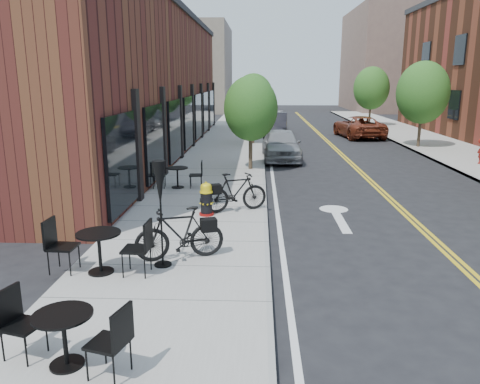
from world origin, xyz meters
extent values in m
plane|color=black|center=(0.00, 0.00, 0.00)|extent=(120.00, 120.00, 0.00)
cube|color=#9E9B93|center=(-2.00, 10.00, 0.06)|extent=(4.00, 70.00, 0.12)
cube|color=#491B17|center=(-6.50, 14.00, 3.50)|extent=(5.00, 28.00, 7.00)
cube|color=#726656|center=(-8.00, 48.00, 5.00)|extent=(8.00, 14.00, 10.00)
cube|color=brown|center=(16.00, 50.00, 6.00)|extent=(10.00, 16.00, 12.00)
cylinder|color=#382B1E|center=(-0.60, 9.00, 0.93)|extent=(0.16, 0.16, 1.61)
ellipsoid|color=#265F1E|center=(-0.60, 9.00, 2.61)|extent=(2.20, 2.20, 2.64)
cylinder|color=#382B1E|center=(-0.60, 17.00, 0.96)|extent=(0.16, 0.16, 1.68)
ellipsoid|color=#265F1E|center=(-0.60, 17.00, 2.72)|extent=(2.30, 2.30, 2.76)
cylinder|color=#382B1E|center=(-0.60, 25.00, 0.91)|extent=(0.16, 0.16, 1.57)
ellipsoid|color=#265F1E|center=(-0.60, 25.00, 2.54)|extent=(2.10, 2.10, 2.52)
cylinder|color=#382B1E|center=(-0.60, 33.00, 0.98)|extent=(0.16, 0.16, 1.71)
ellipsoid|color=#265F1E|center=(-0.60, 33.00, 2.79)|extent=(2.40, 2.40, 2.88)
cylinder|color=#382B1E|center=(8.60, 16.00, 1.03)|extent=(0.16, 0.16, 1.82)
ellipsoid|color=#265F1E|center=(8.60, 16.00, 3.06)|extent=(2.80, 2.80, 3.36)
cylinder|color=#382B1E|center=(8.60, 28.00, 1.03)|extent=(0.16, 0.16, 1.82)
ellipsoid|color=#265F1E|center=(8.60, 28.00, 3.06)|extent=(2.80, 2.80, 3.36)
cylinder|color=maroon|center=(-1.68, 2.13, 0.15)|extent=(0.51, 0.51, 0.06)
cylinder|color=black|center=(-1.68, 2.13, 0.46)|extent=(0.40, 0.40, 0.61)
cylinder|color=yellow|center=(-1.68, 2.13, 0.77)|extent=(0.45, 0.45, 0.04)
cylinder|color=yellow|center=(-1.68, 2.13, 0.86)|extent=(0.39, 0.39, 0.14)
ellipsoid|color=yellow|center=(-1.68, 2.13, 0.94)|extent=(0.37, 0.37, 0.18)
cylinder|color=yellow|center=(-1.68, 2.13, 1.03)|extent=(0.06, 0.06, 0.06)
imported|color=black|center=(-1.87, -1.14, 0.68)|extent=(1.93, 1.07, 1.12)
imported|color=black|center=(-0.90, 2.55, 0.68)|extent=(1.91, 1.18, 1.11)
cylinder|color=black|center=(-2.75, -4.92, 0.14)|extent=(0.55, 0.55, 0.03)
cylinder|color=black|center=(-2.75, -4.92, 0.49)|extent=(0.08, 0.08, 0.71)
cylinder|color=black|center=(-2.75, -4.92, 0.85)|extent=(0.96, 0.96, 0.03)
cylinder|color=black|center=(-3.30, -1.90, 0.14)|extent=(0.51, 0.51, 0.03)
cylinder|color=black|center=(-3.30, -1.90, 0.52)|extent=(0.07, 0.07, 0.78)
cylinder|color=black|center=(-3.30, -1.90, 0.92)|extent=(0.89, 0.89, 0.03)
cylinder|color=black|center=(-3.05, 5.40, 0.13)|extent=(0.46, 0.46, 0.03)
cylinder|color=black|center=(-3.05, 5.40, 0.47)|extent=(0.06, 0.06, 0.68)
cylinder|color=black|center=(-3.05, 5.40, 0.81)|extent=(0.79, 0.79, 0.03)
cylinder|color=black|center=(-2.17, -1.50, 0.14)|extent=(0.35, 0.35, 0.04)
cylinder|color=black|center=(-2.17, -1.50, 1.18)|extent=(0.04, 0.04, 2.07)
cone|color=black|center=(-2.17, -1.50, 1.80)|extent=(0.25, 0.25, 0.91)
imported|color=gray|center=(0.80, 11.92, 0.74)|extent=(1.86, 4.40, 1.48)
imported|color=black|center=(0.80, 21.69, 0.77)|extent=(1.94, 4.78, 1.54)
imported|color=#A7A7AC|center=(0.81, 26.19, 0.67)|extent=(2.03, 4.70, 1.35)
imported|color=maroon|center=(6.30, 21.00, 0.71)|extent=(2.95, 5.36, 1.42)
camera|label=1|loc=(-0.25, -10.26, 3.79)|focal=35.00mm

